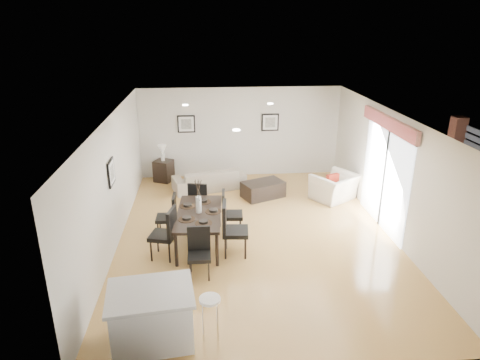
{
  "coord_description": "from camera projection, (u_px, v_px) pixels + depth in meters",
  "views": [
    {
      "loc": [
        -1.08,
        -8.5,
        4.53
      ],
      "look_at": [
        -0.31,
        0.4,
        1.18
      ],
      "focal_mm": 32.0,
      "sensor_mm": 36.0,
      "label": 1
    }
  ],
  "objects": [
    {
      "name": "ground",
      "position": [
        255.0,
        235.0,
        9.6
      ],
      "size": [
        8.0,
        8.0,
        0.0
      ],
      "primitive_type": "plane",
      "color": "tan",
      "rests_on": "ground"
    },
    {
      "name": "wall_back",
      "position": [
        240.0,
        132.0,
        12.86
      ],
      "size": [
        6.0,
        0.04,
        2.7
      ],
      "primitive_type": "cube",
      "color": "beige",
      "rests_on": "ground"
    },
    {
      "name": "wall_front",
      "position": [
        295.0,
        288.0,
        5.4
      ],
      "size": [
        6.0,
        0.04,
        2.7
      ],
      "primitive_type": "cube",
      "color": "beige",
      "rests_on": "ground"
    },
    {
      "name": "wall_left",
      "position": [
        113.0,
        183.0,
        8.89
      ],
      "size": [
        0.04,
        8.0,
        2.7
      ],
      "primitive_type": "cube",
      "color": "beige",
      "rests_on": "ground"
    },
    {
      "name": "wall_right",
      "position": [
        392.0,
        174.0,
        9.37
      ],
      "size": [
        0.04,
        8.0,
        2.7
      ],
      "primitive_type": "cube",
      "color": "beige",
      "rests_on": "ground"
    },
    {
      "name": "ceiling",
      "position": [
        257.0,
        116.0,
        8.65
      ],
      "size": [
        6.0,
        8.0,
        0.02
      ],
      "primitive_type": "cube",
      "color": "white",
      "rests_on": "wall_back"
    },
    {
      "name": "sofa",
      "position": [
        209.0,
        179.0,
        12.12
      ],
      "size": [
        2.15,
        1.31,
        0.59
      ],
      "primitive_type": "imported",
      "rotation": [
        0.0,
        0.0,
        3.42
      ],
      "color": "gray",
      "rests_on": "ground"
    },
    {
      "name": "armchair",
      "position": [
        334.0,
        187.0,
        11.39
      ],
      "size": [
        1.43,
        1.39,
        0.7
      ],
      "primitive_type": "imported",
      "rotation": [
        0.0,
        0.0,
        3.73
      ],
      "color": "beige",
      "rests_on": "ground"
    },
    {
      "name": "courtyard_plant_b",
      "position": [
        458.0,
        188.0,
        11.29
      ],
      "size": [
        0.54,
        0.54,
        0.75
      ],
      "primitive_type": "imported",
      "rotation": [
        0.0,
        0.0,
        0.35
      ],
      "color": "#345825",
      "rests_on": "ground"
    },
    {
      "name": "dining_table",
      "position": [
        199.0,
        216.0,
        8.95
      ],
      "size": [
        1.03,
        1.88,
        0.76
      ],
      "rotation": [
        0.0,
        0.0,
        -0.06
      ],
      "color": "black",
      "rests_on": "ground"
    },
    {
      "name": "dining_chair_wnear",
      "position": [
        167.0,
        231.0,
        8.48
      ],
      "size": [
        0.59,
        0.59,
        1.08
      ],
      "rotation": [
        0.0,
        0.0,
        -1.83
      ],
      "color": "black",
      "rests_on": "ground"
    },
    {
      "name": "dining_chair_wfar",
      "position": [
        170.0,
        214.0,
        9.37
      ],
      "size": [
        0.45,
        0.45,
        0.97
      ],
      "rotation": [
        0.0,
        0.0,
        -1.61
      ],
      "color": "black",
      "rests_on": "ground"
    },
    {
      "name": "dining_chair_enear",
      "position": [
        231.0,
        226.0,
        8.6
      ],
      "size": [
        0.55,
        0.55,
        1.14
      ],
      "rotation": [
        0.0,
        0.0,
        1.48
      ],
      "color": "black",
      "rests_on": "ground"
    },
    {
      "name": "dining_chair_efar",
      "position": [
        228.0,
        211.0,
        9.48
      ],
      "size": [
        0.48,
        0.48,
        1.0
      ],
      "rotation": [
        0.0,
        0.0,
        1.51
      ],
      "color": "black",
      "rests_on": "ground"
    },
    {
      "name": "dining_chair_head",
      "position": [
        199.0,
        249.0,
        7.95
      ],
      "size": [
        0.43,
        0.43,
        0.95
      ],
      "rotation": [
        0.0,
        0.0,
        -0.0
      ],
      "color": "black",
      "rests_on": "ground"
    },
    {
      "name": "dining_chair_foot",
      "position": [
        199.0,
        200.0,
        10.05
      ],
      "size": [
        0.53,
        0.53,
        1.01
      ],
      "rotation": [
        0.0,
        0.0,
        2.96
      ],
      "color": "black",
      "rests_on": "ground"
    },
    {
      "name": "vase",
      "position": [
        199.0,
        200.0,
        8.83
      ],
      "size": [
        0.89,
        1.39,
        0.73
      ],
      "color": "white",
      "rests_on": "dining_table"
    },
    {
      "name": "coffee_table",
      "position": [
        263.0,
        189.0,
        11.59
      ],
      "size": [
        1.25,
        1.02,
        0.43
      ],
      "primitive_type": "cube",
      "rotation": [
        0.0,
        0.0,
        0.4
      ],
      "color": "black",
      "rests_on": "ground"
    },
    {
      "name": "side_table",
      "position": [
        164.0,
        171.0,
        12.72
      ],
      "size": [
        0.64,
        0.64,
        0.64
      ],
      "primitive_type": "cube",
      "rotation": [
        0.0,
        0.0,
        -0.43
      ],
      "color": "black",
      "rests_on": "ground"
    },
    {
      "name": "table_lamp",
      "position": [
        162.0,
        151.0,
        12.5
      ],
      "size": [
        0.25,
        0.25,
        0.47
      ],
      "color": "white",
      "rests_on": "side_table"
    },
    {
      "name": "cushion",
      "position": [
        333.0,
        181.0,
        11.21
      ],
      "size": [
        0.37,
        0.24,
        0.35
      ],
      "primitive_type": "cube",
      "rotation": [
        0.0,
        0.0,
        3.54
      ],
      "color": "maroon",
      "rests_on": "armchair"
    },
    {
      "name": "kitchen_island",
      "position": [
        152.0,
        316.0,
        6.3
      ],
      "size": [
        1.34,
        1.09,
        0.87
      ],
      "rotation": [
        0.0,
        0.0,
        0.12
      ],
      "color": "silver",
      "rests_on": "ground"
    },
    {
      "name": "bar_stool",
      "position": [
        210.0,
        304.0,
        6.31
      ],
      "size": [
        0.32,
        0.32,
        0.7
      ],
      "color": "white",
      "rests_on": "ground"
    },
    {
      "name": "framed_print_back_left",
      "position": [
        186.0,
        124.0,
        12.6
      ],
      "size": [
        0.52,
        0.04,
        0.52
      ],
      "color": "black",
      "rests_on": "wall_back"
    },
    {
      "name": "framed_print_back_right",
      "position": [
        270.0,
        122.0,
        12.8
      ],
      "size": [
        0.52,
        0.04,
        0.52
      ],
      "color": "black",
      "rests_on": "wall_back"
    },
    {
      "name": "framed_print_left_wall",
      "position": [
        111.0,
        172.0,
        8.6
      ],
      "size": [
        0.04,
        0.52,
        0.52
      ],
      "rotation": [
        0.0,
        0.0,
        1.57
      ],
      "color": "black",
      "rests_on": "wall_left"
    },
    {
      "name": "sliding_door",
      "position": [
        386.0,
        157.0,
        9.54
      ],
      "size": [
        0.12,
        2.7,
        2.57
      ],
      "color": "white",
      "rests_on": "wall_right"
    }
  ]
}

